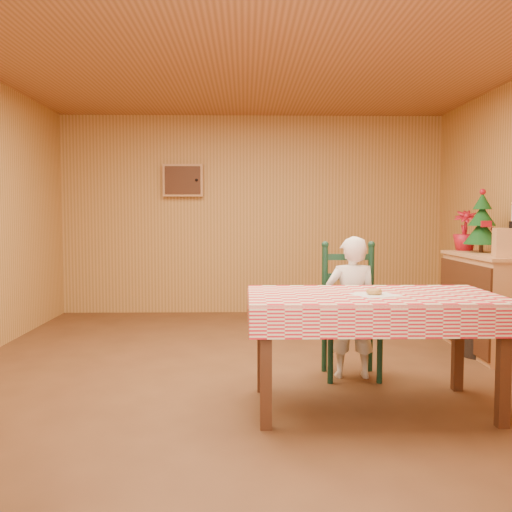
{
  "coord_description": "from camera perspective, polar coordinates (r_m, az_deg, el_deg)",
  "views": [
    {
      "loc": [
        -0.09,
        -4.56,
        1.28
      ],
      "look_at": [
        0.0,
        0.2,
        0.95
      ],
      "focal_mm": 40.0,
      "sensor_mm": 36.0,
      "label": 1
    }
  ],
  "objects": [
    {
      "name": "ground",
      "position": [
        4.74,
        0.05,
        -11.71
      ],
      "size": [
        6.0,
        6.0,
        0.0
      ],
      "primitive_type": "plane",
      "color": "brown",
      "rests_on": "ground"
    },
    {
      "name": "shelf_unit",
      "position": [
        5.81,
        22.34,
        -4.38
      ],
      "size": [
        0.54,
        1.24,
        0.93
      ],
      "color": "tan",
      "rests_on": "ground"
    },
    {
      "name": "napkin",
      "position": [
        3.81,
        11.73,
        -3.8
      ],
      "size": [
        0.34,
        0.34,
        0.0
      ],
      "primitive_type": "cube",
      "rotation": [
        0.0,
        0.0,
        0.41
      ],
      "color": "white",
      "rests_on": "dining_table"
    },
    {
      "name": "cabin_walls",
      "position": [
        5.12,
        -0.1,
        10.08
      ],
      "size": [
        5.1,
        6.05,
        2.65
      ],
      "color": "#C38D46",
      "rests_on": "ground"
    },
    {
      "name": "donut",
      "position": [
        3.81,
        11.74,
        -3.51
      ],
      "size": [
        0.14,
        0.14,
        0.04
      ],
      "primitive_type": "torus",
      "rotation": [
        0.0,
        0.0,
        -0.37
      ],
      "color": "#B68941",
      "rests_on": "napkin"
    },
    {
      "name": "flower_arrangement",
      "position": [
        6.25,
        20.15,
        2.42
      ],
      "size": [
        0.29,
        0.29,
        0.41
      ],
      "primitive_type": "imported",
      "rotation": [
        0.0,
        0.0,
        -0.29
      ],
      "color": "maroon",
      "rests_on": "shelf_unit"
    },
    {
      "name": "ladder_chair",
      "position": [
        4.66,
        9.39,
        -5.68
      ],
      "size": [
        0.44,
        0.4,
        1.08
      ],
      "color": "black",
      "rests_on": "ground"
    },
    {
      "name": "dining_table",
      "position": [
        3.87,
        11.55,
        -4.93
      ],
      "size": [
        1.66,
        0.96,
        0.77
      ],
      "color": "#4B2614",
      "rests_on": "ground"
    },
    {
      "name": "christmas_tree",
      "position": [
        5.99,
        21.65,
        3.03
      ],
      "size": [
        0.34,
        0.34,
        0.62
      ],
      "color": "#4B2614",
      "rests_on": "shelf_unit"
    },
    {
      "name": "storage_bin",
      "position": [
        5.66,
        21.55,
        -7.61
      ],
      "size": [
        0.37,
        0.37,
        0.34
      ],
      "primitive_type": "cylinder",
      "rotation": [
        0.0,
        0.0,
        -0.09
      ],
      "color": "black",
      "rests_on": "ground"
    },
    {
      "name": "seated_child",
      "position": [
        4.6,
        9.53,
        -5.07
      ],
      "size": [
        0.41,
        0.27,
        1.12
      ],
      "primitive_type": "imported",
      "rotation": [
        0.0,
        0.0,
        3.14
      ],
      "color": "white",
      "rests_on": "ground"
    }
  ]
}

